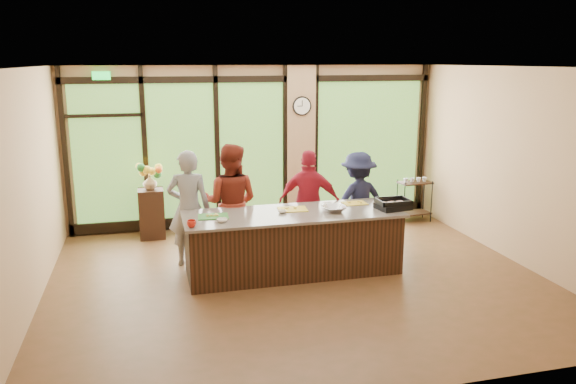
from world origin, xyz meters
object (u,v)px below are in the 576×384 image
island_base (293,244)px  cook_right (358,201)px  cook_left (189,208)px  bar_cart (414,195)px  flower_stand (152,213)px  roasting_pan (393,206)px

island_base → cook_right: 1.61m
island_base → cook_left: bearing=153.9°
bar_cart → flower_stand: bearing=172.6°
cook_right → roasting_pan: 1.02m
cook_left → roasting_pan: size_ratio=3.82×
island_base → cook_left: size_ratio=1.73×
cook_right → island_base: bearing=22.1°
cook_right → bar_cart: (1.67, 1.24, -0.30)m
island_base → bar_cart: (3.00, 2.06, 0.08)m
cook_left → flower_stand: 1.70m
cook_right → flower_stand: bearing=-32.8°
cook_right → roasting_pan: (0.17, -1.00, 0.15)m
cook_right → bar_cart: bearing=-153.0°
cook_right → bar_cart: cook_right is taller
island_base → roasting_pan: roasting_pan is taller
roasting_pan → bar_cart: (1.50, 2.24, -0.44)m
roasting_pan → bar_cart: size_ratio=0.54×
island_base → bar_cart: bearing=34.5°
cook_right → roasting_pan: size_ratio=3.47×
roasting_pan → island_base: bearing=164.7°
cook_left → bar_cart: size_ratio=2.07×
flower_stand → island_base: bearing=-48.5°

